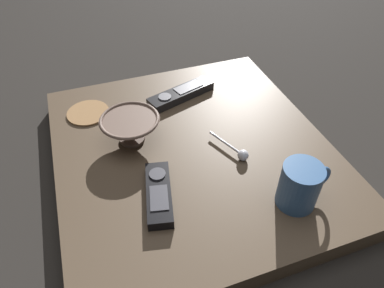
{
  "coord_description": "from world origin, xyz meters",
  "views": [
    {
      "loc": [
        0.2,
        0.56,
        0.61
      ],
      "look_at": [
        0.01,
        0.01,
        0.07
      ],
      "focal_mm": 32.68,
      "sensor_mm": 36.0,
      "label": 1
    }
  ],
  "objects_px": {
    "tv_remote_far": "(159,194)",
    "drink_coaster": "(88,113)",
    "coffee_mug": "(300,185)",
    "tv_remote_near": "(181,94)",
    "teaspoon": "(240,153)",
    "cereal_bowl": "(131,128)"
  },
  "relations": [
    {
      "from": "tv_remote_far",
      "to": "teaspoon",
      "type": "bearing_deg",
      "value": -165.66
    },
    {
      "from": "tv_remote_near",
      "to": "tv_remote_far",
      "type": "xyz_separation_m",
      "value": [
        0.15,
        0.32,
        0.0
      ]
    },
    {
      "from": "tv_remote_near",
      "to": "teaspoon",
      "type": "bearing_deg",
      "value": 101.0
    },
    {
      "from": "cereal_bowl",
      "to": "teaspoon",
      "type": "height_order",
      "value": "cereal_bowl"
    },
    {
      "from": "drink_coaster",
      "to": "coffee_mug",
      "type": "bearing_deg",
      "value": 129.59
    },
    {
      "from": "teaspoon",
      "to": "tv_remote_far",
      "type": "distance_m",
      "value": 0.21
    },
    {
      "from": "cereal_bowl",
      "to": "teaspoon",
      "type": "bearing_deg",
      "value": 147.41
    },
    {
      "from": "teaspoon",
      "to": "tv_remote_far",
      "type": "relative_size",
      "value": 0.68
    },
    {
      "from": "coffee_mug",
      "to": "tv_remote_near",
      "type": "bearing_deg",
      "value": -76.05
    },
    {
      "from": "tv_remote_far",
      "to": "drink_coaster",
      "type": "bearing_deg",
      "value": -73.11
    },
    {
      "from": "tv_remote_near",
      "to": "drink_coaster",
      "type": "bearing_deg",
      "value": -2.77
    },
    {
      "from": "coffee_mug",
      "to": "tv_remote_near",
      "type": "xyz_separation_m",
      "value": [
        0.1,
        -0.42,
        -0.04
      ]
    },
    {
      "from": "coffee_mug",
      "to": "drink_coaster",
      "type": "height_order",
      "value": "coffee_mug"
    },
    {
      "from": "coffee_mug",
      "to": "drink_coaster",
      "type": "bearing_deg",
      "value": -50.41
    },
    {
      "from": "coffee_mug",
      "to": "teaspoon",
      "type": "relative_size",
      "value": 1.02
    },
    {
      "from": "cereal_bowl",
      "to": "tv_remote_near",
      "type": "height_order",
      "value": "cereal_bowl"
    },
    {
      "from": "tv_remote_far",
      "to": "tv_remote_near",
      "type": "bearing_deg",
      "value": -115.52
    },
    {
      "from": "cereal_bowl",
      "to": "tv_remote_far",
      "type": "bearing_deg",
      "value": 93.9
    },
    {
      "from": "tv_remote_far",
      "to": "cereal_bowl",
      "type": "bearing_deg",
      "value": -86.1
    },
    {
      "from": "coffee_mug",
      "to": "teaspoon",
      "type": "height_order",
      "value": "coffee_mug"
    },
    {
      "from": "tv_remote_near",
      "to": "tv_remote_far",
      "type": "bearing_deg",
      "value": 64.48
    },
    {
      "from": "cereal_bowl",
      "to": "drink_coaster",
      "type": "height_order",
      "value": "cereal_bowl"
    }
  ]
}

